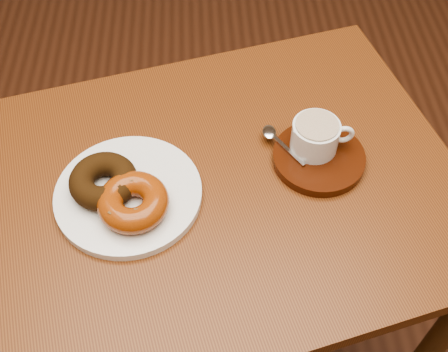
{
  "coord_description": "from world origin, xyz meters",
  "views": [
    {
      "loc": [
        0.11,
        -0.31,
        1.56
      ],
      "look_at": [
        0.14,
        0.27,
        0.81
      ],
      "focal_mm": 45.0,
      "sensor_mm": 36.0,
      "label": 1
    }
  ],
  "objects_px": {
    "donut_plate": "(128,194)",
    "saucer": "(319,158)",
    "coffee_cup": "(316,136)",
    "cafe_table": "(213,224)"
  },
  "relations": [
    {
      "from": "donut_plate",
      "to": "saucer",
      "type": "distance_m",
      "value": 0.33
    },
    {
      "from": "coffee_cup",
      "to": "saucer",
      "type": "bearing_deg",
      "value": -69.75
    },
    {
      "from": "cafe_table",
      "to": "donut_plate",
      "type": "distance_m",
      "value": 0.19
    },
    {
      "from": "saucer",
      "to": "coffee_cup",
      "type": "relative_size",
      "value": 1.48
    },
    {
      "from": "saucer",
      "to": "coffee_cup",
      "type": "bearing_deg",
      "value": 109.86
    },
    {
      "from": "saucer",
      "to": "cafe_table",
      "type": "bearing_deg",
      "value": -167.8
    },
    {
      "from": "saucer",
      "to": "coffee_cup",
      "type": "distance_m",
      "value": 0.04
    },
    {
      "from": "cafe_table",
      "to": "donut_plate",
      "type": "relative_size",
      "value": 4.02
    },
    {
      "from": "saucer",
      "to": "coffee_cup",
      "type": "height_order",
      "value": "coffee_cup"
    },
    {
      "from": "cafe_table",
      "to": "donut_plate",
      "type": "xyz_separation_m",
      "value": [
        -0.14,
        -0.02,
        0.13
      ]
    }
  ]
}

